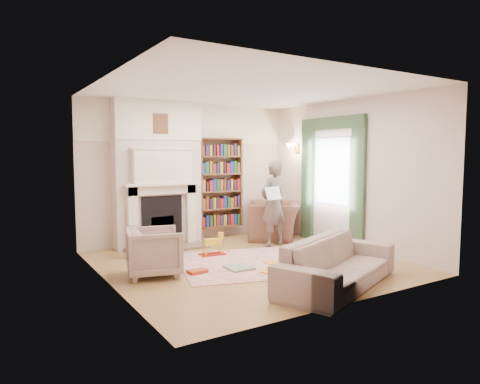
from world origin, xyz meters
TOP-DOWN VIEW (x-y plane):
  - floor at (0.00, 0.00)m, footprint 4.50×4.50m
  - ceiling at (0.00, 0.00)m, footprint 4.50×4.50m
  - wall_back at (0.00, 2.25)m, footprint 4.50×0.00m
  - wall_front at (0.00, -2.25)m, footprint 4.50×0.00m
  - wall_left at (-2.25, 0.00)m, footprint 0.00×4.50m
  - wall_right at (2.25, 0.00)m, footprint 0.00×4.50m
  - fireplace at (-0.75, 2.05)m, footprint 1.70×0.58m
  - bookcase at (0.65, 2.12)m, footprint 1.00×0.24m
  - window at (2.23, 0.40)m, footprint 0.02×0.90m
  - curtain_left at (2.20, -0.30)m, footprint 0.07×0.32m
  - curtain_right at (2.20, 1.10)m, footprint 0.07×0.32m
  - pelmet at (2.19, 0.40)m, footprint 0.09×1.70m
  - wall_sconce at (2.03, 1.50)m, footprint 0.20×0.24m
  - rug at (0.19, -0.11)m, footprint 3.09×2.68m
  - armchair_reading at (1.57, 1.44)m, footprint 1.52×1.56m
  - armchair_left at (-1.56, 0.11)m, footprint 0.93×0.91m
  - sofa at (0.36, -1.69)m, footprint 2.37×1.63m
  - man_reading at (1.12, 0.84)m, footprint 0.65×0.48m
  - newspaper at (0.97, 0.64)m, footprint 0.37×0.15m
  - coffee_table at (0.99, -0.80)m, footprint 0.79×0.62m
  - paraffin_heater at (-1.48, 1.33)m, footprint 0.26×0.26m
  - rocking_horse at (-0.27, 0.73)m, footprint 0.48×0.25m
  - board_game at (-0.33, -0.27)m, footprint 0.39×0.39m
  - game_box_lid at (-1.00, -0.15)m, footprint 0.29×0.20m
  - comic_annuals at (0.27, -0.47)m, footprint 0.89×0.63m

SIDE VIEW (x-z plane):
  - floor at x=0.00m, z-range 0.00..0.00m
  - rug at x=0.19m, z-range 0.00..0.01m
  - comic_annuals at x=0.27m, z-range 0.01..0.03m
  - board_game at x=-0.33m, z-range 0.01..0.04m
  - game_box_lid at x=-1.00m, z-range 0.01..0.06m
  - rocking_horse at x=-0.27m, z-range 0.00..0.41m
  - coffee_table at x=0.99m, z-range 0.00..0.45m
  - paraffin_heater at x=-1.48m, z-range 0.00..0.55m
  - sofa at x=0.36m, z-range 0.00..0.64m
  - armchair_left at x=-1.56m, z-range 0.00..0.70m
  - armchair_reading at x=1.57m, z-range 0.00..0.77m
  - man_reading at x=1.12m, z-range 0.00..1.66m
  - newspaper at x=0.97m, z-range 0.93..1.17m
  - bookcase at x=0.65m, z-range 0.25..2.10m
  - curtain_left at x=2.20m, z-range 0.00..2.40m
  - curtain_right at x=2.20m, z-range 0.00..2.40m
  - fireplace at x=-0.75m, z-range -0.01..2.79m
  - wall_back at x=0.00m, z-range -0.85..3.65m
  - wall_front at x=0.00m, z-range -0.85..3.65m
  - wall_left at x=-2.25m, z-range -0.85..3.65m
  - wall_right at x=2.25m, z-range -0.85..3.65m
  - window at x=2.23m, z-range 0.80..2.10m
  - wall_sconce at x=2.03m, z-range 1.78..2.02m
  - pelmet at x=2.19m, z-range 2.26..2.50m
  - ceiling at x=0.00m, z-range 2.80..2.80m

